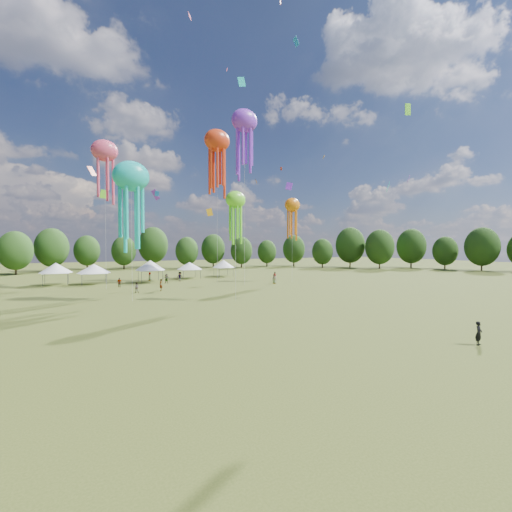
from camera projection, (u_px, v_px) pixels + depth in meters
name	position (u px, v px, depth m)	size (l,w,h in m)	color
ground	(380.00, 359.00, 20.67)	(300.00, 300.00, 0.00)	#384416
observer_main	(479.00, 333.00, 23.50)	(0.61, 0.40, 1.67)	black
spectator_near	(136.00, 288.00, 49.98)	(0.75, 0.59, 1.55)	gray
spectators_far	(194.00, 278.00, 63.40)	(30.40, 17.92, 1.88)	gray
festival_tents	(143.00, 266.00, 66.74)	(38.48, 9.62, 4.24)	#47474C
show_kites	(203.00, 163.00, 56.63)	(36.32, 25.33, 31.69)	#16C2BB
small_kites	(181.00, 114.00, 55.92)	(73.30, 57.49, 45.46)	#16C2BB
treeline	(144.00, 248.00, 74.00)	(201.57, 95.24, 13.43)	#38281C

